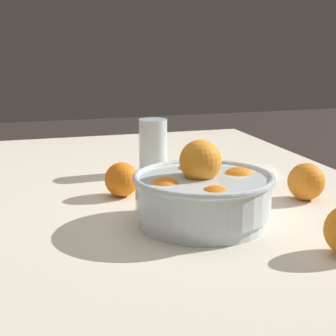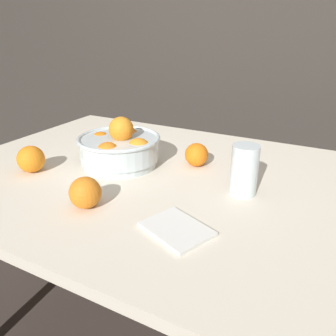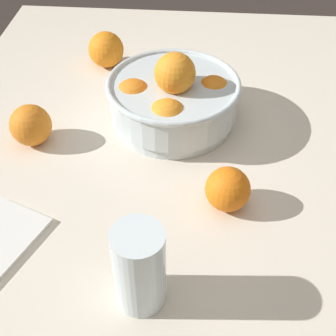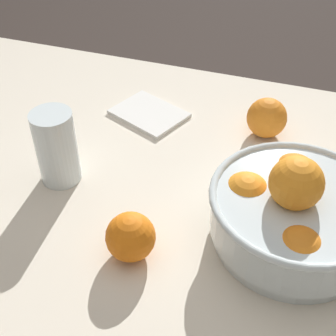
{
  "view_description": "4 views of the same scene",
  "coord_description": "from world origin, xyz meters",
  "px_view_note": "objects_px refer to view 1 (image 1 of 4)",
  "views": [
    {
      "loc": [
        -1.16,
        0.36,
        1.1
      ],
      "look_at": [
        -0.04,
        0.02,
        0.81
      ],
      "focal_mm": 60.0,
      "sensor_mm": 36.0,
      "label": 1
    },
    {
      "loc": [
        0.37,
        -0.8,
        1.16
      ],
      "look_at": [
        -0.02,
        -0.04,
        0.79
      ],
      "focal_mm": 35.0,
      "sensor_mm": 36.0,
      "label": 2
    },
    {
      "loc": [
        0.54,
        0.06,
        1.33
      ],
      "look_at": [
        -0.02,
        0.01,
        0.8
      ],
      "focal_mm": 50.0,
      "sensor_mm": 36.0,
      "label": 3
    },
    {
      "loc": [
        -0.2,
        0.53,
        1.31
      ],
      "look_at": [
        -0.01,
        -0.02,
        0.82
      ],
      "focal_mm": 50.0,
      "sensor_mm": 36.0,
      "label": 4
    }
  ],
  "objects_px": {
    "juice_glass": "(153,148)",
    "orange_loose_aside": "(306,182)",
    "fruit_bowl": "(203,194)",
    "orange_loose_near_bowl": "(122,180)"
  },
  "relations": [
    {
      "from": "fruit_bowl",
      "to": "orange_loose_aside",
      "type": "xyz_separation_m",
      "value": [
        0.08,
        -0.26,
        -0.02
      ]
    },
    {
      "from": "fruit_bowl",
      "to": "juice_glass",
      "type": "distance_m",
      "value": 0.41
    },
    {
      "from": "juice_glass",
      "to": "orange_loose_aside",
      "type": "distance_m",
      "value": 0.41
    },
    {
      "from": "orange_loose_near_bowl",
      "to": "juice_glass",
      "type": "bearing_deg",
      "value": -32.99
    },
    {
      "from": "juice_glass",
      "to": "orange_loose_aside",
      "type": "bearing_deg",
      "value": -142.33
    },
    {
      "from": "fruit_bowl",
      "to": "juice_glass",
      "type": "bearing_deg",
      "value": -2.16
    },
    {
      "from": "orange_loose_near_bowl",
      "to": "fruit_bowl",
      "type": "bearing_deg",
      "value": -154.3
    },
    {
      "from": "juice_glass",
      "to": "orange_loose_near_bowl",
      "type": "distance_m",
      "value": 0.22
    },
    {
      "from": "orange_loose_near_bowl",
      "to": "orange_loose_aside",
      "type": "height_order",
      "value": "orange_loose_aside"
    },
    {
      "from": "fruit_bowl",
      "to": "orange_loose_near_bowl",
      "type": "distance_m",
      "value": 0.25
    }
  ]
}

